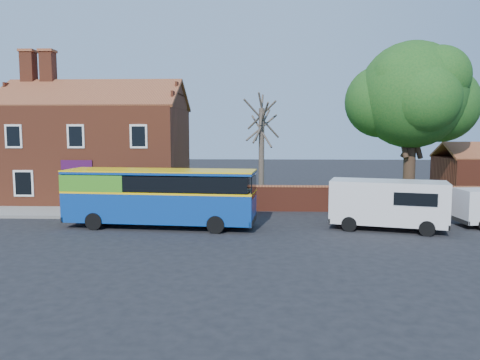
{
  "coord_description": "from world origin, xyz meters",
  "views": [
    {
      "loc": [
        4.52,
        -21.63,
        4.93
      ],
      "look_at": [
        3.46,
        5.0,
        2.13
      ],
      "focal_mm": 35.0,
      "sensor_mm": 36.0,
      "label": 1
    }
  ],
  "objects": [
    {
      "name": "kerb",
      "position": [
        -7.0,
        4.0,
        0.07
      ],
      "size": [
        18.0,
        0.15,
        0.14
      ],
      "primitive_type": "cube",
      "color": "slate",
      "rests_on": "ground"
    },
    {
      "name": "shop_building",
      "position": [
        -7.02,
        11.5,
        3.41
      ],
      "size": [
        12.3,
        8.13,
        10.5
      ],
      "color": "brown",
      "rests_on": "ground"
    },
    {
      "name": "pavement",
      "position": [
        -7.0,
        5.75,
        0.06
      ],
      "size": [
        18.0,
        3.5,
        0.12
      ],
      "primitive_type": "cube",
      "color": "gray",
      "rests_on": "ground"
    },
    {
      "name": "grass_strip",
      "position": [
        13.0,
        13.0,
        0.02
      ],
      "size": [
        26.0,
        12.0,
        0.04
      ],
      "primitive_type": "cube",
      "color": "#426B28",
      "rests_on": "ground"
    },
    {
      "name": "bare_tree",
      "position": [
        4.71,
        9.2,
        3.59
      ],
      "size": [
        2.63,
        3.13,
        7.0
      ],
      "color": "#4C4238",
      "rests_on": "ground"
    },
    {
      "name": "bus",
      "position": [
        -0.82,
        1.97,
        1.68
      ],
      "size": [
        9.91,
        3.37,
        2.96
      ],
      "rotation": [
        0.0,
        0.0,
        -0.1
      ],
      "color": "navy",
      "rests_on": "ground"
    },
    {
      "name": "van_near",
      "position": [
        11.01,
        1.79,
        1.38
      ],
      "size": [
        5.99,
        3.61,
        2.46
      ],
      "rotation": [
        0.0,
        0.0,
        -0.26
      ],
      "color": "silver",
      "rests_on": "ground"
    },
    {
      "name": "ground",
      "position": [
        0.0,
        0.0,
        0.0
      ],
      "size": [
        120.0,
        120.0,
        0.0
      ],
      "primitive_type": "plane",
      "color": "black",
      "rests_on": "ground"
    },
    {
      "name": "large_tree",
      "position": [
        14.74,
        10.3,
        7.08
      ],
      "size": [
        8.86,
        7.01,
        10.81
      ],
      "color": "black",
      "rests_on": "ground"
    },
    {
      "name": "boundary_wall",
      "position": [
        13.0,
        7.0,
        0.81
      ],
      "size": [
        22.0,
        0.38,
        1.6
      ],
      "color": "maroon",
      "rests_on": "ground"
    }
  ]
}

